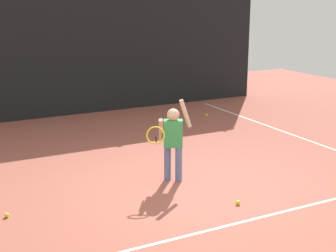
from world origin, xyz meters
The scene contains 11 objects.
ground_plane centered at (0.00, 0.00, 0.00)m, with size 20.00×20.00×0.00m, color #9E5142.
court_line_baseline centered at (0.00, -1.13, 0.00)m, with size 9.00×0.05×0.00m, color white.
court_line_sideline centered at (3.49, 1.00, 0.00)m, with size 0.05×9.00×0.00m, color white.
back_fence_windscreen centered at (0.00, 5.93, 1.80)m, with size 10.43×0.08×3.61m, color black.
fence_post_2 centered at (0.00, 5.99, 1.88)m, with size 0.09×0.09×3.76m, color slate.
fence_post_3 centered at (2.53, 5.99, 1.88)m, with size 0.09×0.09×3.76m, color slate.
fence_post_4 centered at (5.07, 5.99, 1.88)m, with size 0.09×0.09×3.76m, color slate.
tennis_player centered at (-0.12, 0.63, 0.73)m, with size 0.88×0.55×1.35m.
tennis_ball_0 centered at (-2.76, 0.45, 0.03)m, with size 0.07×0.07×0.07m, color #CCE033.
tennis_ball_1 centered at (2.74, 4.20, 0.03)m, with size 0.07×0.07×0.07m, color #CCE033.
tennis_ball_4 centered at (0.28, -0.64, 0.03)m, with size 0.07×0.07×0.07m, color #CCE033.
Camera 1 is at (-3.58, -5.93, 2.89)m, focal length 51.83 mm.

